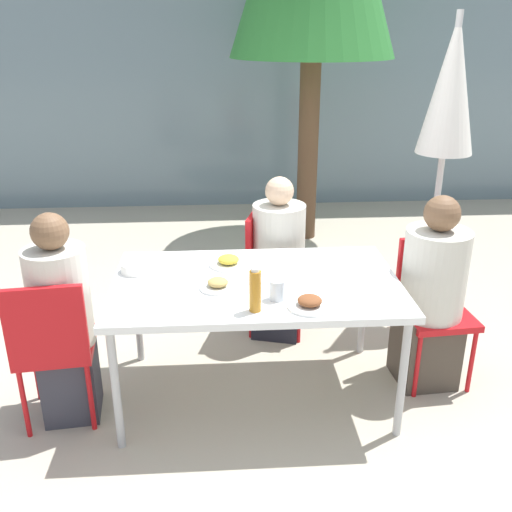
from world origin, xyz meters
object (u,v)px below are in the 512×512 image
(chair_left, at_px, (53,341))
(chair_right, at_px, (433,298))
(salad_bowl, at_px, (136,267))
(person_far, at_px, (278,263))
(closed_umbrella, at_px, (449,100))
(bottle, at_px, (255,290))
(drinking_cup, at_px, (277,290))
(person_right, at_px, (431,299))
(chair_far, at_px, (268,262))
(person_left, at_px, (63,325))

(chair_left, relative_size, chair_right, 1.00)
(salad_bowl, bearing_deg, person_far, 32.29)
(chair_right, relative_size, salad_bowl, 5.07)
(closed_umbrella, bearing_deg, chair_left, -155.84)
(chair_right, xyz_separation_m, salad_bowl, (-1.77, 0.01, 0.25))
(bottle, bearing_deg, person_far, 78.04)
(drinking_cup, bearing_deg, chair_right, 21.91)
(person_right, bearing_deg, person_far, -42.17)
(chair_left, height_order, person_far, person_far)
(person_right, bearing_deg, bottle, 17.58)
(chair_left, xyz_separation_m, drinking_cup, (1.18, -0.03, 0.28))
(chair_far, distance_m, bottle, 1.22)
(bottle, bearing_deg, person_left, 166.90)
(chair_far, height_order, person_far, person_far)
(person_far, xyz_separation_m, drinking_cup, (-0.11, -0.97, 0.26))
(chair_left, relative_size, person_left, 0.73)
(person_far, relative_size, salad_bowl, 6.62)
(salad_bowl, bearing_deg, chair_left, -137.24)
(drinking_cup, xyz_separation_m, salad_bowl, (-0.78, 0.41, -0.03))
(person_right, bearing_deg, drinking_cup, 13.89)
(person_right, bearing_deg, chair_right, -122.01)
(person_far, height_order, bottle, person_far)
(chair_far, xyz_separation_m, bottle, (-0.17, -1.16, 0.34))
(person_right, height_order, closed_umbrella, closed_umbrella)
(chair_right, bearing_deg, chair_far, -38.33)
(chair_right, height_order, person_right, person_right)
(drinking_cup, bearing_deg, person_right, 18.41)
(chair_left, bearing_deg, bottle, -14.51)
(person_far, bearing_deg, closed_umbrella, 113.07)
(chair_left, height_order, bottle, bottle)
(chair_left, relative_size, bottle, 3.79)
(person_right, xyz_separation_m, bottle, (-1.08, -0.44, 0.30))
(chair_far, distance_m, salad_bowl, 1.07)
(chair_left, relative_size, person_far, 0.77)
(salad_bowl, bearing_deg, person_right, -3.06)
(chair_right, xyz_separation_m, person_right, (-0.04, -0.08, 0.04))
(bottle, height_order, drinking_cup, bottle)
(chair_far, height_order, closed_umbrella, closed_umbrella)
(person_far, bearing_deg, bottle, 3.50)
(person_far, height_order, drinking_cup, person_far)
(person_right, relative_size, salad_bowl, 6.88)
(salad_bowl, bearing_deg, chair_far, 37.43)
(person_left, bearing_deg, salad_bowl, 32.19)
(person_left, height_order, closed_umbrella, closed_umbrella)
(drinking_cup, bearing_deg, bottle, -135.44)
(chair_right, distance_m, bottle, 1.28)
(chair_right, relative_size, person_far, 0.77)
(chair_left, bearing_deg, person_left, 57.99)
(chair_left, bearing_deg, closed_umbrella, 17.83)
(chair_right, relative_size, drinking_cup, 8.09)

